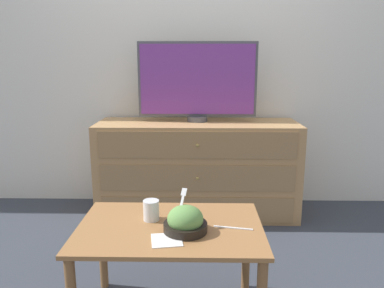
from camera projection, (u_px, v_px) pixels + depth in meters
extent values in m
plane|color=#383D47|center=(191.00, 200.00, 3.42)|extent=(12.00, 12.00, 0.00)
cube|color=white|center=(191.00, 53.00, 3.16)|extent=(12.00, 0.05, 2.60)
cube|color=tan|center=(197.00, 168.00, 3.05)|extent=(1.60, 0.51, 0.76)
cube|color=#A1794C|center=(197.00, 210.00, 2.86)|extent=(1.47, 0.01, 0.20)
sphere|color=tan|center=(197.00, 210.00, 2.85)|extent=(0.02, 0.02, 0.02)
cube|color=#A1794C|center=(197.00, 178.00, 2.80)|extent=(1.47, 0.01, 0.20)
sphere|color=tan|center=(197.00, 178.00, 2.80)|extent=(0.02, 0.02, 0.02)
cube|color=#A1794C|center=(197.00, 145.00, 2.75)|extent=(1.47, 0.01, 0.20)
sphere|color=tan|center=(197.00, 145.00, 2.74)|extent=(0.02, 0.02, 0.02)
cylinder|color=#515156|center=(197.00, 119.00, 3.02)|extent=(0.16, 0.16, 0.04)
cube|color=#515156|center=(197.00, 79.00, 2.96)|extent=(0.94, 0.04, 0.58)
cube|color=#7A3893|center=(197.00, 80.00, 2.93)|extent=(0.90, 0.01, 0.54)
cube|color=#9E6B3D|center=(170.00, 228.00, 1.75)|extent=(0.86, 0.58, 0.02)
cylinder|color=brown|center=(103.00, 248.00, 2.06)|extent=(0.04, 0.04, 0.47)
cylinder|color=brown|center=(246.00, 250.00, 2.05)|extent=(0.04, 0.04, 0.47)
cylinder|color=black|center=(185.00, 227.00, 1.69)|extent=(0.20, 0.20, 0.04)
ellipsoid|color=#66994C|center=(185.00, 219.00, 1.68)|extent=(0.16, 0.16, 0.12)
cube|color=white|center=(180.00, 210.00, 1.68)|extent=(0.05, 0.10, 0.14)
cube|color=white|center=(184.00, 192.00, 1.71)|extent=(0.03, 0.03, 0.03)
cylinder|color=beige|center=(151.00, 214.00, 1.81)|extent=(0.07, 0.07, 0.06)
cylinder|color=white|center=(151.00, 210.00, 1.81)|extent=(0.08, 0.08, 0.10)
cube|color=white|center=(167.00, 240.00, 1.61)|extent=(0.15, 0.15, 0.00)
cube|color=white|center=(233.00, 228.00, 1.72)|extent=(0.18, 0.04, 0.01)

